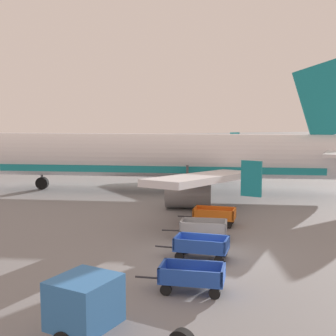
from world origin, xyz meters
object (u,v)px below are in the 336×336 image
baggage_cart_nearest (192,277)px  service_truck_beside_carts (97,313)px  baggage_cart_second_in_row (201,247)px  traffic_cone_near_plane (188,228)px  airplane (172,156)px  baggage_cart_fourth_in_row (214,216)px  baggage_cart_third_in_row (203,229)px

baggage_cart_nearest → service_truck_beside_carts: (-3.99, -3.58, 0.50)m
baggage_cart_nearest → baggage_cart_second_in_row: size_ratio=1.02×
baggage_cart_second_in_row → traffic_cone_near_plane: (0.64, 4.57, -0.26)m
airplane → baggage_cart_fourth_in_row: (-0.37, -12.01, -2.45)m
airplane → service_truck_beside_carts: 26.96m
airplane → service_truck_beside_carts: size_ratio=8.14×
traffic_cone_near_plane → baggage_cart_third_in_row: bearing=-71.2°
baggage_cart_fourth_in_row → service_truck_beside_carts: 15.82m
baggage_cart_second_in_row → service_truck_beside_carts: 9.26m
service_truck_beside_carts → baggage_cart_second_in_row: bearing=52.9°
baggage_cart_nearest → airplane: bearing=77.8°
traffic_cone_near_plane → baggage_cart_second_in_row: bearing=-98.0°
baggage_cart_fourth_in_row → service_truck_beside_carts: size_ratio=0.77×
airplane → baggage_cart_third_in_row: (-2.01, -14.92, -2.45)m
baggage_cart_fourth_in_row → service_truck_beside_carts: (-8.35, -13.43, 0.50)m
baggage_cart_fourth_in_row → baggage_cart_nearest: bearing=-113.9°
baggage_cart_third_in_row → baggage_cart_second_in_row: bearing=-109.7°
baggage_cart_second_in_row → baggage_cart_fourth_in_row: 6.66m
baggage_cart_third_in_row → baggage_cart_fourth_in_row: same height
baggage_cart_nearest → baggage_cart_fourth_in_row: same height
baggage_cart_third_in_row → traffic_cone_near_plane: (-0.48, 1.42, -0.26)m
baggage_cart_second_in_row → traffic_cone_near_plane: bearing=82.0°
baggage_cart_third_in_row → traffic_cone_near_plane: bearing=108.8°
baggage_cart_nearest → baggage_cart_third_in_row: bearing=68.6°
baggage_cart_second_in_row → baggage_cart_third_in_row: same height
airplane → baggage_cart_fourth_in_row: 12.26m
service_truck_beside_carts → baggage_cart_nearest: bearing=42.0°
baggage_cart_nearest → baggage_cart_fourth_in_row: bearing=66.1°
baggage_cart_third_in_row → service_truck_beside_carts: (-6.71, -10.52, 0.50)m
baggage_cart_nearest → service_truck_beside_carts: 5.39m
baggage_cart_fourth_in_row → service_truck_beside_carts: bearing=-121.9°
baggage_cart_nearest → baggage_cart_fourth_in_row: 10.77m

